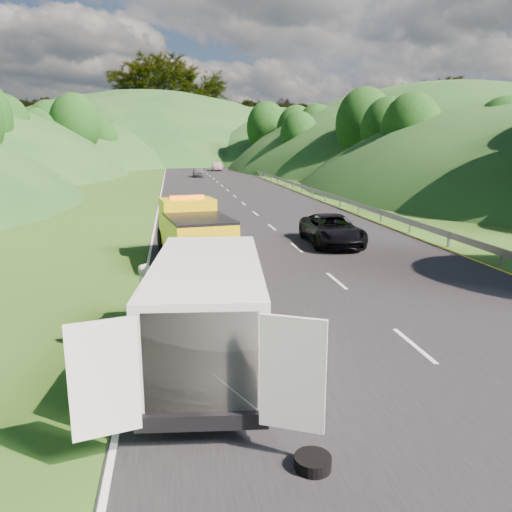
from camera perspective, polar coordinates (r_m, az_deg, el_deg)
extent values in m
plane|color=#38661E|center=(13.97, 2.63, -7.86)|extent=(320.00, 320.00, 0.00)
cube|color=black|center=(53.32, -3.26, 7.49)|extent=(14.00, 200.00, 0.02)
cube|color=gray|center=(66.75, 1.85, 8.56)|extent=(0.06, 140.00, 1.52)
cylinder|color=black|center=(23.16, -10.59, 1.64)|extent=(0.53, 1.11, 1.06)
cylinder|color=black|center=(23.51, -5.71, 1.96)|extent=(0.53, 1.11, 1.06)
cylinder|color=black|center=(19.05, -8.82, -0.69)|extent=(0.53, 1.11, 1.06)
cylinder|color=black|center=(19.47, -2.96, -0.26)|extent=(0.53, 1.11, 1.06)
cube|color=yellow|center=(22.27, -7.80, 3.94)|extent=(2.52, 2.03, 2.02)
cube|color=yellow|center=(20.00, -6.51, 2.20)|extent=(2.86, 3.93, 1.38)
cube|color=black|center=(19.88, -6.56, 4.30)|extent=(2.86, 3.93, 0.11)
cube|color=black|center=(23.60, -8.33, 2.98)|extent=(2.29, 1.58, 0.74)
cube|color=black|center=(24.25, -8.58, 2.73)|extent=(2.24, 0.55, 0.53)
cube|color=yellow|center=(23.85, -8.54, 4.76)|extent=(2.23, 1.15, 1.16)
cube|color=orange|center=(22.13, -7.88, 6.65)|extent=(1.51, 0.49, 0.17)
cube|color=black|center=(22.94, -8.17, 5.12)|extent=(2.01, 0.39, 0.96)
cylinder|color=black|center=(13.10, -9.46, -7.42)|extent=(0.42, 0.90, 0.87)
cylinder|color=black|center=(13.03, -0.77, -7.35)|extent=(0.42, 0.90, 0.87)
cylinder|color=black|center=(9.73, -11.82, -14.95)|extent=(0.42, 0.90, 0.87)
cylinder|color=black|center=(9.64, 0.21, -14.96)|extent=(0.42, 0.90, 0.87)
cube|color=white|center=(10.83, -5.56, -5.84)|extent=(2.85, 5.88, 2.02)
cube|color=white|center=(13.83, -5.04, -3.59)|extent=(2.28, 1.22, 1.09)
cube|color=black|center=(13.39, -5.14, -0.26)|extent=(2.05, 0.59, 0.91)
cube|color=black|center=(8.25, -6.32, -12.02)|extent=(1.86, 0.31, 1.75)
cube|color=white|center=(8.02, -16.97, -13.30)|extent=(1.02, 0.31, 1.85)
cube|color=white|center=(7.85, 4.17, -13.32)|extent=(0.96, 0.52, 1.85)
cube|color=black|center=(8.61, -6.19, -18.27)|extent=(2.19, 0.40, 0.27)
imported|color=white|center=(13.84, -12.19, -8.35)|extent=(0.78, 0.83, 1.84)
imported|color=#B1B962|center=(14.26, -4.30, -7.44)|extent=(0.57, 0.55, 0.92)
imported|color=black|center=(9.75, -0.46, -17.54)|extent=(1.19, 0.78, 1.74)
cube|color=#4F4B3B|center=(13.43, -19.83, -8.31)|extent=(0.36, 0.26, 0.52)
cylinder|color=black|center=(8.43, 6.48, -23.05)|extent=(0.58, 0.58, 0.20)
imported|color=black|center=(25.06, 8.62, 1.32)|extent=(2.66, 5.34, 1.45)
imported|color=#515055|center=(75.25, -6.59, 8.96)|extent=(1.60, 3.99, 1.36)
imported|color=#805563|center=(92.17, -4.47, 9.70)|extent=(1.57, 4.50, 1.48)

